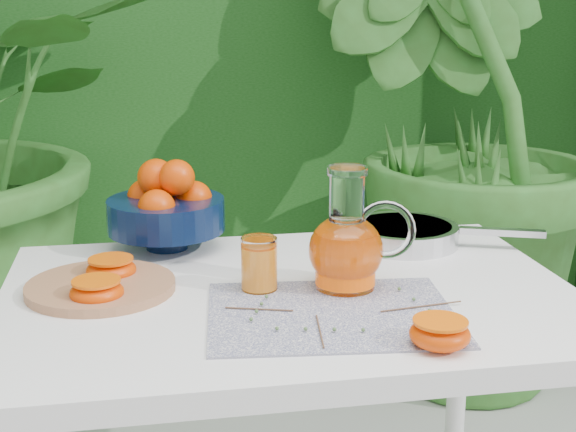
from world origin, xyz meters
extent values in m
imported|color=#326121|center=(0.85, 1.15, 0.85)|extent=(2.41, 2.41, 1.71)
cube|color=white|center=(0.11, 0.03, 0.73)|extent=(1.00, 0.70, 0.04)
cylinder|color=white|center=(-0.34, 0.33, 0.35)|extent=(0.04, 0.04, 0.71)
cylinder|color=white|center=(0.56, 0.33, 0.35)|extent=(0.04, 0.04, 0.71)
cube|color=#0C1346|center=(0.16, -0.09, 0.75)|extent=(0.43, 0.35, 0.00)
cylinder|color=#A26E49|center=(-0.22, 0.08, 0.76)|extent=(0.27, 0.27, 0.02)
cylinder|color=black|center=(-0.09, 0.32, 0.77)|extent=(0.11, 0.11, 0.04)
cylinder|color=black|center=(-0.09, 0.32, 0.82)|extent=(0.30, 0.30, 0.07)
sphere|color=#E55602|center=(-0.13, 0.36, 0.85)|extent=(0.09, 0.09, 0.07)
sphere|color=#E55602|center=(-0.03, 0.33, 0.85)|extent=(0.09, 0.09, 0.07)
sphere|color=#E55602|center=(-0.11, 0.26, 0.85)|extent=(0.09, 0.09, 0.07)
sphere|color=#E55602|center=(-0.07, 0.37, 0.85)|extent=(0.09, 0.09, 0.07)
sphere|color=#E55602|center=(-0.11, 0.33, 0.90)|extent=(0.10, 0.10, 0.08)
sphere|color=#E55602|center=(-0.07, 0.30, 0.90)|extent=(0.09, 0.09, 0.07)
cylinder|color=white|center=(0.21, 0.02, 0.76)|extent=(0.13, 0.13, 0.01)
ellipsoid|color=white|center=(0.21, 0.02, 0.82)|extent=(0.16, 0.16, 0.12)
cylinder|color=white|center=(0.21, 0.02, 0.92)|extent=(0.08, 0.08, 0.08)
cylinder|color=white|center=(0.21, 0.02, 0.96)|extent=(0.09, 0.09, 0.01)
torus|color=white|center=(0.27, 0.00, 0.86)|extent=(0.10, 0.04, 0.10)
cylinder|color=#DE4D04|center=(0.21, 0.02, 0.81)|extent=(0.13, 0.13, 0.09)
cylinder|color=white|center=(0.06, 0.03, 0.80)|extent=(0.08, 0.08, 0.09)
cylinder|color=orange|center=(0.06, 0.03, 0.79)|extent=(0.07, 0.07, 0.07)
cylinder|color=#ED5807|center=(0.06, 0.03, 0.83)|extent=(0.06, 0.06, 0.00)
cylinder|color=silver|center=(0.39, 0.26, 0.77)|extent=(0.29, 0.29, 0.04)
cylinder|color=silver|center=(0.39, 0.26, 0.79)|extent=(0.26, 0.26, 0.01)
cube|color=silver|center=(0.58, 0.19, 0.79)|extent=(0.17, 0.08, 0.01)
ellipsoid|color=#E55602|center=(-0.22, 0.02, 0.77)|extent=(0.12, 0.12, 0.04)
cylinder|color=#ED5807|center=(-0.22, 0.02, 0.79)|extent=(0.11, 0.11, 0.00)
ellipsoid|color=#E55602|center=(-0.20, 0.13, 0.77)|extent=(0.12, 0.12, 0.04)
cylinder|color=#ED5807|center=(-0.20, 0.13, 0.79)|extent=(0.11, 0.11, 0.00)
ellipsoid|color=#E55602|center=(0.28, -0.25, 0.77)|extent=(0.12, 0.12, 0.04)
cylinder|color=#ED5807|center=(0.28, -0.25, 0.79)|extent=(0.11, 0.11, 0.00)
cylinder|color=brown|center=(0.12, -0.17, 0.76)|extent=(0.02, 0.12, 0.00)
sphere|color=#476836|center=(0.06, -0.15, 0.76)|extent=(0.01, 0.01, 0.01)
sphere|color=#476836|center=(0.10, -0.16, 0.76)|extent=(0.01, 0.01, 0.01)
sphere|color=#476836|center=(0.14, -0.17, 0.76)|extent=(0.01, 0.01, 0.01)
sphere|color=#476836|center=(0.18, -0.18, 0.76)|extent=(0.01, 0.01, 0.01)
cylinder|color=brown|center=(0.31, -0.10, 0.76)|extent=(0.14, 0.02, 0.00)
sphere|color=#476836|center=(0.29, -0.02, 0.76)|extent=(0.01, 0.01, 0.01)
sphere|color=#476836|center=(0.30, -0.07, 0.76)|extent=(0.01, 0.01, 0.01)
sphere|color=#476836|center=(0.31, -0.13, 0.76)|extent=(0.01, 0.01, 0.01)
sphere|color=#476836|center=(0.32, -0.18, 0.76)|extent=(0.01, 0.01, 0.01)
cylinder|color=brown|center=(0.04, -0.06, 0.76)|extent=(0.11, 0.04, 0.00)
sphere|color=#476836|center=(0.02, -0.11, 0.76)|extent=(0.01, 0.01, 0.01)
sphere|color=#476836|center=(0.04, -0.08, 0.76)|extent=(0.01, 0.01, 0.01)
sphere|color=#476836|center=(0.05, -0.05, 0.76)|extent=(0.01, 0.01, 0.01)
sphere|color=#476836|center=(0.06, -0.02, 0.76)|extent=(0.01, 0.01, 0.01)
camera|label=1|loc=(-0.13, -1.27, 1.24)|focal=50.00mm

